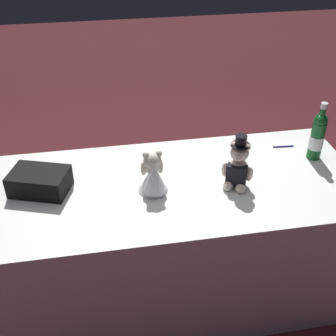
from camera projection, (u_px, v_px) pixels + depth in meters
The scene contains 7 objects.
ground_plane at pixel (168, 287), 2.65m from camera, with size 12.00×12.00×0.00m, color #47191E.
reception_table at pixel (168, 240), 2.43m from camera, with size 2.01×0.85×0.78m, color white.
teddy_bear_groom at pixel (238, 167), 2.14m from camera, with size 0.15×0.15×0.29m.
teddy_bear_bride at pixel (153, 175), 2.10m from camera, with size 0.15×0.19×0.23m.
champagne_bottle at pixel (318, 135), 2.34m from camera, with size 0.08×0.08×0.33m.
signing_pen at pixel (284, 146), 2.51m from camera, with size 0.13×0.02×0.01m.
gift_case_black at pixel (40, 181), 2.13m from camera, with size 0.32×0.27×0.11m.
Camera 1 is at (0.31, 1.75, 2.09)m, focal length 46.22 mm.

